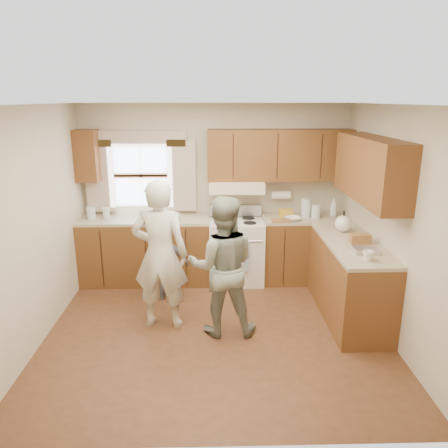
{
  "coord_description": "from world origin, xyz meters",
  "views": [
    {
      "loc": [
        -0.02,
        -4.47,
        2.55
      ],
      "look_at": [
        0.1,
        0.4,
        1.15
      ],
      "focal_mm": 35.0,
      "sensor_mm": 36.0,
      "label": 1
    }
  ],
  "objects_px": {
    "woman_left": "(160,255)",
    "woman_right": "(222,266)",
    "child": "(167,264)",
    "stove": "(236,250)"
  },
  "relations": [
    {
      "from": "woman_left",
      "to": "woman_right",
      "type": "xyz_separation_m",
      "value": [
        0.7,
        -0.16,
        -0.08
      ]
    },
    {
      "from": "child",
      "to": "stove",
      "type": "bearing_deg",
      "value": -151.36
    },
    {
      "from": "woman_left",
      "to": "woman_right",
      "type": "relative_size",
      "value": 1.1
    },
    {
      "from": "woman_right",
      "to": "child",
      "type": "relative_size",
      "value": 1.64
    },
    {
      "from": "woman_right",
      "to": "child",
      "type": "distance_m",
      "value": 1.16
    },
    {
      "from": "stove",
      "to": "woman_left",
      "type": "xyz_separation_m",
      "value": [
        -0.92,
        -1.29,
        0.4
      ]
    },
    {
      "from": "woman_right",
      "to": "stove",
      "type": "bearing_deg",
      "value": -97.99
    },
    {
      "from": "woman_left",
      "to": "woman_right",
      "type": "bearing_deg",
      "value": 173.63
    },
    {
      "from": "stove",
      "to": "child",
      "type": "relative_size",
      "value": 1.11
    },
    {
      "from": "stove",
      "to": "woman_left",
      "type": "relative_size",
      "value": 0.62
    }
  ]
}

